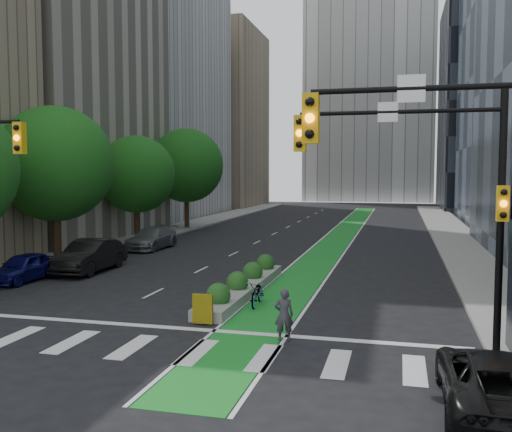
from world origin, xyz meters
The scene contains 21 objects.
ground centered at (0.00, 0.00, 0.00)m, with size 160.00×160.00×0.00m, color black.
sidewalk_left centered at (-11.80, 25.00, 0.07)m, with size 3.60×90.00×0.15m, color gray.
sidewalk_right centered at (11.80, 25.00, 0.07)m, with size 3.60×90.00×0.15m, color gray.
bike_lane_paint centered at (3.00, 30.00, 0.01)m, with size 2.20×70.00×0.01m, color #188526.
building_beige centered at (-20.00, 24.00, 15.00)m, with size 14.00×18.00×30.00m, color #B7AD99.
building_lt_mid centered at (-21.00, 45.00, 24.00)m, with size 14.00×22.00×48.00m, color silver.
building_tan_far centered at (-20.00, 66.00, 13.00)m, with size 14.00×16.00×26.00m, color tan.
building_dark_end centered at (20.00, 68.00, 14.00)m, with size 14.00×18.00×28.00m, color black.
building_distant centered at (2.00, 90.00, 35.00)m, with size 22.00×16.00×70.00m, color silver.
tree_mid centered at (-11.00, 12.00, 5.57)m, with size 6.40×6.40×8.78m.
tree_midfar centered at (-11.00, 22.00, 4.95)m, with size 5.60×5.60×7.76m.
tree_far centered at (-11.00, 32.00, 5.69)m, with size 6.60×6.60×9.00m.
signal_right centered at (8.67, 0.47, 4.80)m, with size 5.82×0.51×7.20m.
signal_far_right centered at (8.98, -4.03, 4.75)m, with size 4.82×0.51×7.20m.
median_planter centered at (1.20, 7.04, 0.37)m, with size 1.20×10.26×1.10m.
bicycle centered at (2.29, 4.98, 0.49)m, with size 0.65×1.87×0.98m, color gray.
cyclist centered at (4.20, 0.71, 0.80)m, with size 0.59×0.38×1.61m, color #37333D.
parked_car_left_near centered at (-9.50, 6.98, 0.67)m, with size 1.58×3.94×1.34m, color #0D0D50.
parked_car_left_mid centered at (-7.82, 10.01, 0.83)m, with size 1.76×5.05×1.66m, color black.
parked_car_left_far centered at (-8.44, 18.88, 0.72)m, with size 2.03×4.99×1.45m, color #5B5F61.
parked_car_right centered at (9.59, -3.24, 0.67)m, with size 2.23×4.83×1.34m, color black.
Camera 1 is at (7.54, -15.99, 5.14)m, focal length 40.00 mm.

